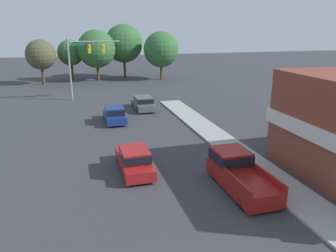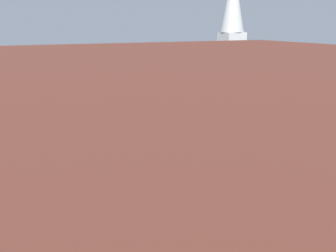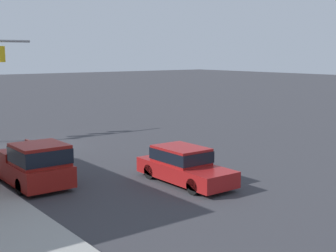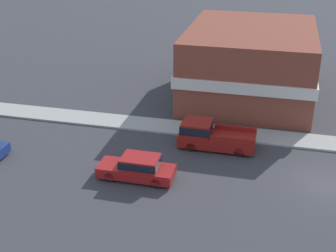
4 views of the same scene
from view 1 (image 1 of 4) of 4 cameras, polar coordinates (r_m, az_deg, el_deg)
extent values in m
cylinder|color=gray|center=(42.08, -16.72, 9.39)|extent=(0.22, 0.22, 7.55)
cylinder|color=gray|center=(41.90, -12.71, 14.16)|extent=(6.26, 0.18, 0.18)
cube|color=gold|center=(41.91, -13.53, 12.92)|extent=(0.36, 0.36, 1.05)
sphere|color=yellow|center=(41.70, -13.54, 13.33)|extent=(0.22, 0.22, 0.22)
cube|color=gold|center=(42.03, -11.18, 13.07)|extent=(0.36, 0.36, 1.05)
sphere|color=yellow|center=(41.81, -11.18, 13.49)|extent=(0.22, 0.22, 0.22)
cube|color=#196B38|center=(41.84, -15.39, 13.57)|extent=(1.40, 0.04, 0.30)
cylinder|color=black|center=(22.30, -8.60, -5.54)|extent=(0.22, 0.66, 0.66)
cylinder|color=black|center=(22.52, -4.60, -5.16)|extent=(0.22, 0.66, 0.66)
cylinder|color=black|center=(19.61, -7.42, -8.74)|extent=(0.22, 0.66, 0.66)
cylinder|color=black|center=(19.86, -2.87, -8.26)|extent=(0.22, 0.66, 0.66)
cube|color=maroon|center=(20.97, -5.92, -6.37)|extent=(1.80, 4.78, 0.66)
cube|color=maroon|center=(20.45, -5.83, -4.94)|extent=(1.66, 2.29, 0.69)
cube|color=black|center=(20.45, -5.83, -4.94)|extent=(1.67, 2.39, 0.49)
cylinder|color=black|center=(33.01, -10.97, 1.78)|extent=(0.22, 0.66, 0.66)
cylinder|color=black|center=(33.17, -8.18, 1.99)|extent=(0.22, 0.66, 0.66)
cylinder|color=black|center=(30.49, -10.50, 0.55)|extent=(0.22, 0.66, 0.66)
cylinder|color=black|center=(30.67, -7.49, 0.79)|extent=(0.22, 0.66, 0.66)
cube|color=navy|center=(31.77, -9.31, 1.62)|extent=(1.84, 4.22, 0.67)
cube|color=navy|center=(31.36, -9.31, 2.67)|extent=(1.69, 2.03, 0.65)
cube|color=black|center=(31.36, -9.31, 2.67)|extent=(1.71, 2.11, 0.45)
cylinder|color=black|center=(37.65, -6.08, 3.86)|extent=(0.22, 0.66, 0.66)
cylinder|color=black|center=(37.96, -3.55, 4.03)|extent=(0.22, 0.66, 0.66)
cylinder|color=black|center=(34.85, -5.24, 2.82)|extent=(0.22, 0.66, 0.66)
cylinder|color=black|center=(35.19, -2.52, 3.02)|extent=(0.22, 0.66, 0.66)
cube|color=#51565B|center=(36.36, -4.37, 3.71)|extent=(1.92, 4.72, 0.64)
cube|color=#51565B|center=(35.95, -4.30, 4.60)|extent=(1.77, 2.26, 0.64)
cube|color=black|center=(35.95, -4.30, 4.60)|extent=(1.78, 2.36, 0.45)
cylinder|color=black|center=(19.91, 8.08, -8.35)|extent=(0.22, 0.66, 0.66)
cylinder|color=black|center=(20.67, 12.75, -7.63)|extent=(0.22, 0.66, 0.66)
cylinder|color=black|center=(17.30, 12.59, -12.75)|extent=(0.22, 0.66, 0.66)
cylinder|color=black|center=(18.17, 17.77, -11.65)|extent=(0.22, 0.66, 0.66)
cube|color=maroon|center=(18.85, 12.73, -9.21)|extent=(2.04, 5.33, 0.85)
cube|color=maroon|center=(19.67, 10.89, -5.24)|extent=(1.94, 2.03, 0.85)
cube|color=black|center=(19.67, 10.89, -5.24)|extent=(1.96, 2.11, 0.60)
cube|color=maroon|center=(17.25, 11.85, -9.49)|extent=(0.12, 3.01, 0.35)
cube|color=maroon|center=(18.17, 17.31, -8.52)|extent=(0.12, 3.01, 0.35)
cylinder|color=#4C3823|center=(55.83, -20.92, 8.10)|extent=(0.44, 0.44, 2.56)
sphere|color=#4C4C33|center=(55.48, -21.29, 11.52)|extent=(4.62, 4.62, 4.62)
cylinder|color=#4C3823|center=(58.85, -16.34, 8.99)|extent=(0.44, 0.44, 2.68)
sphere|color=#336633|center=(58.53, -16.61, 12.16)|extent=(4.32, 4.32, 4.32)
cylinder|color=#4C3823|center=(56.99, -12.09, 8.95)|extent=(0.44, 0.44, 2.49)
sphere|color=#336633|center=(56.60, -12.35, 13.00)|extent=(6.20, 6.20, 6.20)
cylinder|color=#4C3823|center=(60.28, -7.54, 9.82)|extent=(0.44, 0.44, 2.96)
sphere|color=#336633|center=(59.90, -7.71, 14.06)|extent=(6.63, 6.63, 6.63)
cylinder|color=#4C3823|center=(57.12, -1.17, 9.30)|extent=(0.44, 0.44, 2.41)
sphere|color=#336633|center=(56.74, -1.20, 13.19)|extent=(5.95, 5.95, 5.95)
camera|label=2|loc=(27.55, 56.04, 5.44)|focal=50.00mm
camera|label=3|loc=(37.53, 8.73, 11.68)|focal=50.00mm
camera|label=4|loc=(24.50, -83.09, 18.57)|focal=50.00mm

